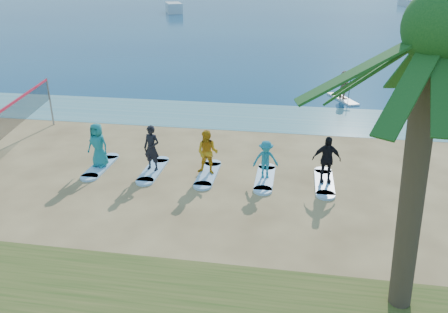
% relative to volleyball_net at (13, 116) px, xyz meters
% --- Properties ---
extents(ground, '(600.00, 600.00, 0.00)m').
position_rel_volleyball_net_xyz_m(ground, '(8.01, -3.00, -1.90)').
color(ground, tan).
rests_on(ground, ground).
extents(shallow_water, '(600.00, 600.00, 0.00)m').
position_rel_volleyball_net_xyz_m(shallow_water, '(8.01, 7.50, -1.90)').
color(shallow_water, teal).
rests_on(shallow_water, ground).
extents(volleyball_net, '(1.97, 8.89, 2.50)m').
position_rel_volleyball_net_xyz_m(volleyball_net, '(0.00, 0.00, 0.00)').
color(volleyball_net, gray).
rests_on(volleyball_net, ground).
extents(palm_tree, '(5.60, 5.60, 7.75)m').
position_rel_volleyball_net_xyz_m(palm_tree, '(14.22, -6.96, 4.57)').
color(palm_tree, brown).
rests_on(palm_tree, ground).
extents(paddleboard, '(1.82, 3.03, 0.12)m').
position_rel_volleyball_net_xyz_m(paddleboard, '(14.62, 11.91, -1.84)').
color(paddleboard, silver).
rests_on(paddleboard, ground).
extents(paddleboarder, '(1.10, 1.69, 1.74)m').
position_rel_volleyball_net_xyz_m(paddleboarder, '(14.62, 11.91, -0.91)').
color(paddleboarder, tan).
rests_on(paddleboarder, paddleboard).
extents(boat_offshore_a, '(5.36, 8.25, 1.92)m').
position_rel_volleyball_net_xyz_m(boat_offshore_a, '(-13.35, 73.13, -1.90)').
color(boat_offshore_a, silver).
rests_on(boat_offshore_a, ground).
extents(boat_offshore_b, '(3.18, 6.32, 1.62)m').
position_rel_volleyball_net_xyz_m(boat_offshore_b, '(36.80, 100.59, -1.90)').
color(boat_offshore_b, silver).
rests_on(boat_offshore_b, ground).
extents(surfboard_0, '(0.70, 2.20, 0.09)m').
position_rel_volleyball_net_xyz_m(surfboard_0, '(3.85, -0.43, -1.86)').
color(surfboard_0, '#A4D5FF').
rests_on(surfboard_0, ground).
extents(student_0, '(0.98, 0.73, 1.83)m').
position_rel_volleyball_net_xyz_m(student_0, '(3.85, -0.43, -0.90)').
color(student_0, teal).
rests_on(student_0, surfboard_0).
extents(surfboard_1, '(0.70, 2.20, 0.09)m').
position_rel_volleyball_net_xyz_m(surfboard_1, '(6.12, -0.43, -1.86)').
color(surfboard_1, '#A4D5FF').
rests_on(surfboard_1, ground).
extents(student_1, '(0.76, 0.59, 1.85)m').
position_rel_volleyball_net_xyz_m(student_1, '(6.12, -0.43, -0.89)').
color(student_1, black).
rests_on(student_1, surfboard_1).
extents(surfboard_2, '(0.70, 2.20, 0.09)m').
position_rel_volleyball_net_xyz_m(surfboard_2, '(8.39, -0.43, -1.86)').
color(surfboard_2, '#A4D5FF').
rests_on(surfboard_2, ground).
extents(student_2, '(0.92, 0.74, 1.78)m').
position_rel_volleyball_net_xyz_m(student_2, '(8.39, -0.43, -0.93)').
color(student_2, orange).
rests_on(student_2, surfboard_2).
extents(surfboard_3, '(0.70, 2.20, 0.09)m').
position_rel_volleyball_net_xyz_m(surfboard_3, '(10.66, -0.43, -1.86)').
color(surfboard_3, '#A4D5FF').
rests_on(surfboard_3, ground).
extents(student_3, '(1.06, 0.74, 1.51)m').
position_rel_volleyball_net_xyz_m(student_3, '(10.66, -0.43, -1.06)').
color(student_3, teal).
rests_on(student_3, surfboard_3).
extents(surfboard_4, '(0.70, 2.20, 0.09)m').
position_rel_volleyball_net_xyz_m(surfboard_4, '(12.93, -0.43, -1.86)').
color(surfboard_4, '#A4D5FF').
rests_on(surfboard_4, ground).
extents(student_4, '(1.11, 0.56, 1.82)m').
position_rel_volleyball_net_xyz_m(student_4, '(12.93, -0.43, -0.90)').
color(student_4, black).
rests_on(student_4, surfboard_4).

